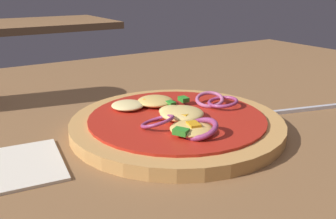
% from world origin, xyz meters
% --- Properties ---
extents(dining_table, '(1.25, 0.93, 0.03)m').
position_xyz_m(dining_table, '(0.00, 0.00, 0.02)').
color(dining_table, brown).
rests_on(dining_table, ground).
extents(pizza, '(0.25, 0.25, 0.03)m').
position_xyz_m(pizza, '(-0.05, -0.02, 0.04)').
color(pizza, tan).
rests_on(pizza, dining_table).
extents(fork, '(0.19, 0.06, 0.01)m').
position_xyz_m(fork, '(0.12, -0.05, 0.03)').
color(fork, silver).
rests_on(fork, dining_table).
extents(background_table, '(0.75, 0.48, 0.03)m').
position_xyz_m(background_table, '(0.11, 1.47, 0.02)').
color(background_table, brown).
rests_on(background_table, ground).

